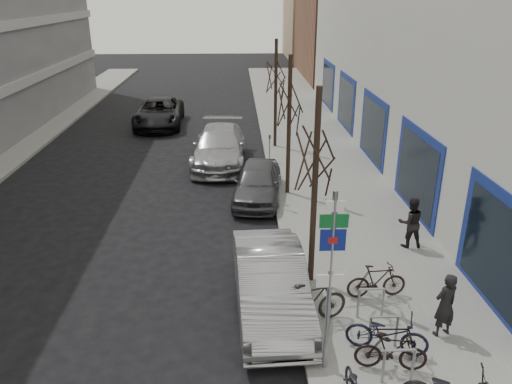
{
  "coord_description": "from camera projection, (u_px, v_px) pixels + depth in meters",
  "views": [
    {
      "loc": [
        0.59,
        -8.42,
        7.59
      ],
      "look_at": [
        1.16,
        5.47,
        2.0
      ],
      "focal_mm": 35.0,
      "sensor_mm": 36.0,
      "label": 1
    }
  ],
  "objects": [
    {
      "name": "pedestrian_near",
      "position": [
        445.0,
        305.0,
        11.37
      ],
      "size": [
        0.68,
        0.55,
        1.6
      ],
      "primitive_type": "imported",
      "rotation": [
        0.0,
        0.0,
        3.47
      ],
      "color": "black",
      "rests_on": "sidewalk_east"
    },
    {
      "name": "highway_sign_pole",
      "position": [
        330.0,
        273.0,
        9.78
      ],
      "size": [
        0.55,
        0.1,
        4.2
      ],
      "color": "gray",
      "rests_on": "ground"
    },
    {
      "name": "brick_building_far",
      "position": [
        367.0,
        33.0,
        46.7
      ],
      "size": [
        12.0,
        14.0,
        8.0
      ],
      "primitive_type": "cube",
      "color": "brown",
      "rests_on": "ground"
    },
    {
      "name": "tree_mid",
      "position": [
        290.0,
        93.0,
        18.45
      ],
      "size": [
        1.8,
        1.8,
        5.5
      ],
      "color": "black",
      "rests_on": "ground"
    },
    {
      "name": "bike_mid_curb",
      "position": [
        387.0,
        330.0,
        10.92
      ],
      "size": [
        1.88,
        1.07,
        1.1
      ],
      "primitive_type": "imported",
      "rotation": [
        0.0,
        0.0,
        1.26
      ],
      "color": "black",
      "rests_on": "sidewalk_east"
    },
    {
      "name": "parked_car_back",
      "position": [
        219.0,
        146.0,
        23.39
      ],
      "size": [
        2.61,
        5.94,
        1.7
      ],
      "primitive_type": "imported",
      "rotation": [
        0.0,
        0.0,
        -0.04
      ],
      "color": "#A4A3A8",
      "rests_on": "ground"
    },
    {
      "name": "parked_car_mid",
      "position": [
        258.0,
        182.0,
        19.33
      ],
      "size": [
        2.27,
        4.45,
        1.45
      ],
      "primitive_type": "imported",
      "rotation": [
        0.0,
        0.0,
        -0.13
      ],
      "color": "#4A4A4F",
      "rests_on": "ground"
    },
    {
      "name": "bike_far_inner",
      "position": [
        377.0,
        281.0,
        12.92
      ],
      "size": [
        1.63,
        0.6,
        0.97
      ],
      "primitive_type": "imported",
      "rotation": [
        0.0,
        0.0,
        1.65
      ],
      "color": "black",
      "rests_on": "sidewalk_east"
    },
    {
      "name": "tree_near",
      "position": [
        317.0,
        142.0,
        12.43
      ],
      "size": [
        1.8,
        1.8,
        5.5
      ],
      "color": "black",
      "rests_on": "ground"
    },
    {
      "name": "bike_mid_inner",
      "position": [
        311.0,
        303.0,
        11.83
      ],
      "size": [
        2.01,
        1.13,
        1.17
      ],
      "primitive_type": "imported",
      "rotation": [
        0.0,
        0.0,
        1.88
      ],
      "color": "black",
      "rests_on": "sidewalk_east"
    },
    {
      "name": "parked_car_front",
      "position": [
        271.0,
        283.0,
        12.5
      ],
      "size": [
        1.92,
        4.92,
        1.6
      ],
      "primitive_type": "imported",
      "rotation": [
        0.0,
        0.0,
        0.05
      ],
      "color": "#A1A1A6",
      "rests_on": "ground"
    },
    {
      "name": "ground",
      "position": [
        212.0,
        375.0,
        10.61
      ],
      "size": [
        120.0,
        120.0,
        0.0
      ],
      "primitive_type": "plane",
      "color": "black",
      "rests_on": "ground"
    },
    {
      "name": "pedestrian_far",
      "position": [
        411.0,
        222.0,
        15.41
      ],
      "size": [
        0.61,
        0.41,
        1.65
      ],
      "primitive_type": "imported",
      "rotation": [
        0.0,
        0.0,
        3.14
      ],
      "color": "black",
      "rests_on": "sidewalk_east"
    },
    {
      "name": "tan_building_far",
      "position": [
        341.0,
        19.0,
        60.44
      ],
      "size": [
        13.0,
        12.0,
        9.0
      ],
      "primitive_type": "cube",
      "color": "#937A5B",
      "rests_on": "ground"
    },
    {
      "name": "bike_rack",
      "position": [
        384.0,
        328.0,
        11.07
      ],
      "size": [
        0.66,
        2.26,
        0.83
      ],
      "color": "gray",
      "rests_on": "sidewalk_east"
    },
    {
      "name": "meter_back",
      "position": [
        270.0,
        145.0,
        23.33
      ],
      "size": [
        0.1,
        0.08,
        1.27
      ],
      "color": "gray",
      "rests_on": "sidewalk_east"
    },
    {
      "name": "meter_front",
      "position": [
        297.0,
        264.0,
        13.13
      ],
      "size": [
        0.1,
        0.08,
        1.27
      ],
      "color": "gray",
      "rests_on": "sidewalk_east"
    },
    {
      "name": "lane_car",
      "position": [
        159.0,
        113.0,
        30.13
      ],
      "size": [
        2.86,
        5.9,
        1.62
      ],
      "primitive_type": "imported",
      "rotation": [
        0.0,
        0.0,
        0.03
      ],
      "color": "black",
      "rests_on": "ground"
    },
    {
      "name": "meter_mid",
      "position": [
        280.0,
        188.0,
        18.23
      ],
      "size": [
        0.1,
        0.08,
        1.27
      ],
      "color": "gray",
      "rests_on": "sidewalk_east"
    },
    {
      "name": "bike_near_right",
      "position": [
        391.0,
        351.0,
        10.42
      ],
      "size": [
        1.59,
        0.68,
        0.93
      ],
      "primitive_type": "imported",
      "rotation": [
        0.0,
        0.0,
        1.42
      ],
      "color": "black",
      "rests_on": "sidewalk_east"
    },
    {
      "name": "tree_far",
      "position": [
        276.0,
        68.0,
        24.48
      ],
      "size": [
        1.8,
        1.8,
        5.5
      ],
      "color": "black",
      "rests_on": "ground"
    },
    {
      "name": "sidewalk_east",
      "position": [
        334.0,
        193.0,
        20.03
      ],
      "size": [
        5.0,
        70.0,
        0.15
      ],
      "primitive_type": "cube",
      "color": "slate",
      "rests_on": "ground"
    }
  ]
}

